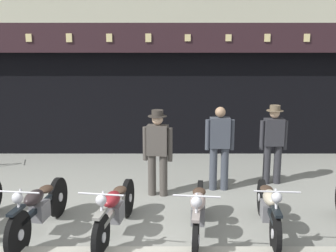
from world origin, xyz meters
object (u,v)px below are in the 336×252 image
(motorcycle_left, at_px, (41,208))
(motorcycle_center_left, at_px, (117,209))
(motorcycle_center, at_px, (200,211))
(advert_board_near, at_px, (88,89))
(motorcycle_center_right, at_px, (270,208))
(salesman_right, at_px, (275,141))
(salesman_left, at_px, (159,149))
(shopkeeper_center, at_px, (221,145))
(advert_board_far, at_px, (43,89))

(motorcycle_left, height_order, motorcycle_center_left, motorcycle_left)
(motorcycle_left, height_order, motorcycle_center, motorcycle_left)
(motorcycle_left, height_order, advert_board_near, advert_board_near)
(motorcycle_center_right, distance_m, salesman_right, 2.38)
(salesman_left, relative_size, shopkeeper_center, 0.99)
(motorcycle_left, bearing_deg, motorcycle_center_left, -173.68)
(motorcycle_center, height_order, salesman_right, salesman_right)
(motorcycle_center, distance_m, advert_board_near, 5.55)
(motorcycle_left, distance_m, advert_board_near, 4.86)
(advert_board_far, bearing_deg, motorcycle_left, -74.51)
(motorcycle_center_right, bearing_deg, motorcycle_center, 12.74)
(motorcycle_center, xyz_separation_m, salesman_left, (-0.64, 1.73, 0.49))
(salesman_right, height_order, advert_board_far, advert_board_far)
(advert_board_far, bearing_deg, motorcycle_center, -52.56)
(motorcycle_center_right, bearing_deg, salesman_right, -100.47)
(motorcycle_center, bearing_deg, shopkeeper_center, -98.49)
(shopkeeper_center, bearing_deg, advert_board_far, -32.53)
(advert_board_far, bearing_deg, shopkeeper_center, -33.08)
(motorcycle_center, distance_m, salesman_left, 1.91)
(motorcycle_center_right, height_order, salesman_left, salesman_left)
(motorcycle_center_right, bearing_deg, motorcycle_center_left, 6.77)
(salesman_left, bearing_deg, salesman_right, -154.15)
(motorcycle_center, relative_size, salesman_left, 1.24)
(shopkeeper_center, relative_size, salesman_right, 1.02)
(motorcycle_center_left, bearing_deg, salesman_left, -100.68)
(motorcycle_center, relative_size, advert_board_near, 1.98)
(motorcycle_center_right, height_order, advert_board_near, advert_board_near)
(shopkeeper_center, bearing_deg, motorcycle_center_left, 48.44)
(motorcycle_center, distance_m, shopkeeper_center, 2.17)
(motorcycle_left, xyz_separation_m, motorcycle_center_left, (1.13, -0.02, -0.01))
(motorcycle_center, xyz_separation_m, motorcycle_center_right, (1.07, 0.15, -0.01))
(motorcycle_center, height_order, shopkeeper_center, shopkeeper_center)
(motorcycle_center, bearing_deg, salesman_right, -118.35)
(advert_board_near, bearing_deg, motorcycle_center_right, -52.23)
(motorcycle_left, xyz_separation_m, advert_board_far, (-1.30, 4.69, 1.26))
(motorcycle_center_right, height_order, salesman_right, salesman_right)
(motorcycle_center_left, distance_m, advert_board_far, 5.45)
(motorcycle_center, bearing_deg, motorcycle_center_left, 3.44)
(motorcycle_center, bearing_deg, advert_board_near, -55.52)
(motorcycle_center_right, bearing_deg, salesman_left, -38.13)
(advert_board_near, bearing_deg, advert_board_far, 180.00)
(motorcycle_center_left, distance_m, motorcycle_center_right, 2.30)
(motorcycle_left, height_order, salesman_right, salesman_right)
(advert_board_near, distance_m, advert_board_far, 1.14)
(advert_board_near, xyz_separation_m, advert_board_far, (-1.14, 0.00, 0.00))
(motorcycle_center_left, distance_m, salesman_left, 1.83)
(motorcycle_center_right, bearing_deg, shopkeeper_center, -69.92)
(salesman_right, distance_m, advert_board_far, 5.90)
(motorcycle_center, bearing_deg, motorcycle_left, 4.47)
(salesman_left, relative_size, advert_board_near, 1.59)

